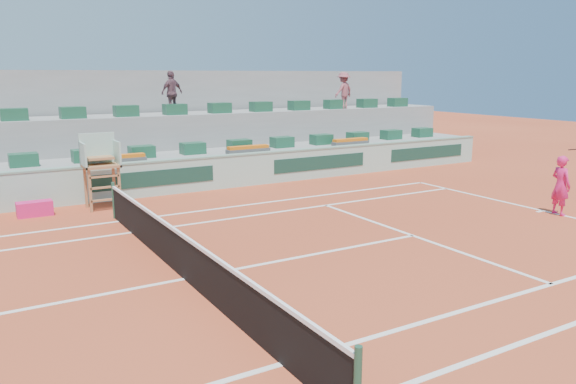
{
  "coord_description": "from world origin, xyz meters",
  "views": [
    {
      "loc": [
        -3.79,
        -10.74,
        4.22
      ],
      "look_at": [
        4.0,
        2.5,
        1.0
      ],
      "focal_mm": 35.0,
      "sensor_mm": 36.0,
      "label": 1
    }
  ],
  "objects": [
    {
      "name": "ground",
      "position": [
        0.0,
        0.0,
        0.0
      ],
      "size": [
        90.0,
        90.0,
        0.0
      ],
      "primitive_type": "plane",
      "color": "#A53C20",
      "rests_on": "ground"
    },
    {
      "name": "seating_tier_lower",
      "position": [
        0.0,
        10.7,
        0.6
      ],
      "size": [
        36.0,
        4.0,
        1.2
      ],
      "primitive_type": "cube",
      "color": "gray",
      "rests_on": "ground"
    },
    {
      "name": "seating_tier_upper",
      "position": [
        0.0,
        12.3,
        1.3
      ],
      "size": [
        36.0,
        2.4,
        2.6
      ],
      "primitive_type": "cube",
      "color": "gray",
      "rests_on": "ground"
    },
    {
      "name": "stadium_back_wall",
      "position": [
        0.0,
        13.9,
        2.2
      ],
      "size": [
        36.0,
        0.4,
        4.4
      ],
      "primitive_type": "cube",
      "color": "gray",
      "rests_on": "ground"
    },
    {
      "name": "player_bag",
      "position": [
        -2.03,
        7.45,
        0.23
      ],
      "size": [
        1.02,
        0.45,
        0.45
      ],
      "primitive_type": "cube",
      "color": "#E41D6C",
      "rests_on": "ground"
    },
    {
      "name": "spectator_mid",
      "position": [
        3.95,
        11.82,
        3.49
      ],
      "size": [
        1.13,
        0.78,
        1.78
      ],
      "primitive_type": "imported",
      "rotation": [
        0.0,
        0.0,
        3.51
      ],
      "color": "#684550",
      "rests_on": "seating_tier_upper"
    },
    {
      "name": "spectator_right",
      "position": [
        12.42,
        11.54,
        3.47
      ],
      "size": [
        1.26,
        0.94,
        1.74
      ],
      "primitive_type": "imported",
      "rotation": [
        0.0,
        0.0,
        3.43
      ],
      "color": "#904850",
      "rests_on": "seating_tier_upper"
    },
    {
      "name": "court_lines",
      "position": [
        0.0,
        0.0,
        0.01
      ],
      "size": [
        23.89,
        11.09,
        0.01
      ],
      "color": "white",
      "rests_on": "ground"
    },
    {
      "name": "tennis_net",
      "position": [
        0.0,
        0.0,
        0.53
      ],
      "size": [
        0.1,
        11.97,
        1.1
      ],
      "color": "black",
      "rests_on": "ground"
    },
    {
      "name": "advertising_hoarding",
      "position": [
        0.02,
        8.5,
        0.63
      ],
      "size": [
        36.0,
        0.34,
        1.26
      ],
      "color": "#9DC5B5",
      "rests_on": "ground"
    },
    {
      "name": "umpire_chair",
      "position": [
        0.0,
        7.5,
        1.54
      ],
      "size": [
        1.1,
        0.9,
        2.4
      ],
      "color": "#99633A",
      "rests_on": "ground"
    },
    {
      "name": "seat_row_lower",
      "position": [
        0.0,
        9.8,
        1.42
      ],
      "size": [
        32.9,
        0.6,
        0.44
      ],
      "color": "#1A4E34",
      "rests_on": "seating_tier_lower"
    },
    {
      "name": "seat_row_upper",
      "position": [
        0.0,
        11.7,
        2.82
      ],
      "size": [
        32.9,
        0.6,
        0.44
      ],
      "color": "#1A4E34",
      "rests_on": "seating_tier_upper"
    },
    {
      "name": "flower_planters",
      "position": [
        -1.5,
        9.0,
        1.33
      ],
      "size": [
        26.8,
        0.36,
        0.28
      ],
      "color": "#505050",
      "rests_on": "seating_tier_lower"
    },
    {
      "name": "tennis_player",
      "position": [
        11.87,
        -0.52,
        0.92
      ],
      "size": [
        0.55,
        0.93,
        2.28
      ],
      "color": "#E41D6C",
      "rests_on": "ground"
    }
  ]
}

